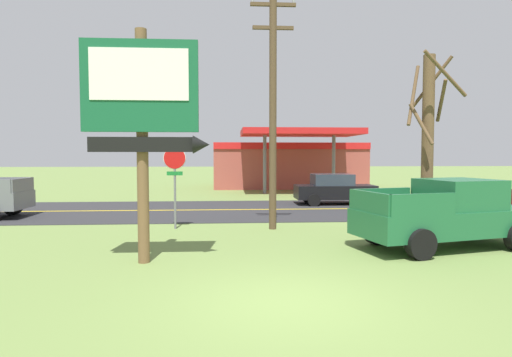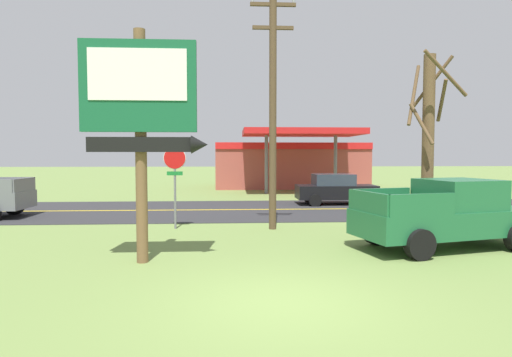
# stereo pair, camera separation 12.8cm
# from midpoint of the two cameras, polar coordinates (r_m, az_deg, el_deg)

# --- Properties ---
(ground_plane) EXTENTS (180.00, 180.00, 0.00)m
(ground_plane) POSITION_cam_midpoint_polar(r_m,az_deg,el_deg) (8.07, 3.93, -16.10)
(ground_plane) COLOR olive
(road_asphalt) EXTENTS (140.00, 8.00, 0.02)m
(road_asphalt) POSITION_cam_midpoint_polar(r_m,az_deg,el_deg) (20.75, -0.63, -4.18)
(road_asphalt) COLOR #2B2B2D
(road_asphalt) RESTS_ON ground
(road_centre_line) EXTENTS (126.00, 0.20, 0.01)m
(road_centre_line) POSITION_cam_midpoint_polar(r_m,az_deg,el_deg) (20.75, -0.63, -4.14)
(road_centre_line) COLOR gold
(road_centre_line) RESTS_ON road_asphalt
(motel_sign) EXTENTS (3.02, 0.54, 5.69)m
(motel_sign) POSITION_cam_midpoint_polar(r_m,az_deg,el_deg) (10.76, -14.59, 8.99)
(motel_sign) COLOR brown
(motel_sign) RESTS_ON ground
(stop_sign) EXTENTS (0.80, 0.08, 2.95)m
(stop_sign) POSITION_cam_midpoint_polar(r_m,az_deg,el_deg) (15.57, -10.52, 0.77)
(stop_sign) COLOR slate
(stop_sign) RESTS_ON ground
(utility_pole) EXTENTS (1.61, 0.26, 8.41)m
(utility_pole) POSITION_cam_midpoint_polar(r_m,az_deg,el_deg) (15.38, 2.49, 9.88)
(utility_pole) COLOR brown
(utility_pole) RESTS_ON ground
(bare_tree) EXTENTS (1.81, 2.00, 6.12)m
(bare_tree) POSITION_cam_midpoint_polar(r_m,az_deg,el_deg) (15.95, 22.15, 5.07)
(bare_tree) COLOR brown
(bare_tree) RESTS_ON ground
(gas_station) EXTENTS (12.00, 11.50, 4.40)m
(gas_station) POSITION_cam_midpoint_polar(r_m,az_deg,el_deg) (35.30, 4.63, 1.99)
(gas_station) COLOR #A84C42
(gas_station) RESTS_ON ground
(pickup_green_parked_on_lawn) EXTENTS (5.52, 3.14, 1.96)m
(pickup_green_parked_on_lawn) POSITION_cam_midpoint_polar(r_m,az_deg,el_deg) (13.44, 24.31, -4.38)
(pickup_green_parked_on_lawn) COLOR #1E6038
(pickup_green_parked_on_lawn) RESTS_ON ground
(car_black_near_lane) EXTENTS (4.20, 2.00, 1.64)m
(car_black_near_lane) POSITION_cam_midpoint_polar(r_m,az_deg,el_deg) (23.32, 10.65, -1.39)
(car_black_near_lane) COLOR black
(car_black_near_lane) RESTS_ON ground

